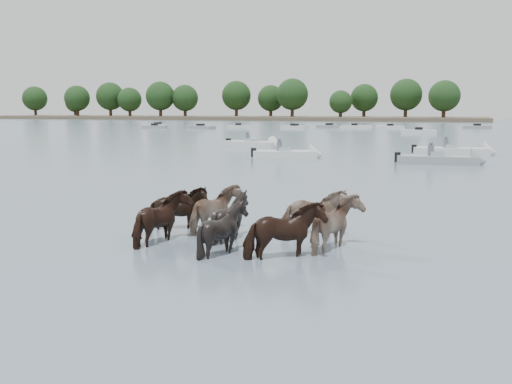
% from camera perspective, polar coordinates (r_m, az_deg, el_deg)
% --- Properties ---
extents(ground, '(400.00, 400.00, 0.00)m').
position_cam_1_polar(ground, '(13.70, 5.30, -5.36)').
color(ground, slate).
rests_on(ground, ground).
extents(shoreline, '(160.00, 30.00, 1.00)m').
position_cam_1_polar(shoreline, '(178.65, -4.27, 7.45)').
color(shoreline, '#4C4233').
rests_on(shoreline, ground).
extents(pony_herd, '(6.28, 4.21, 1.50)m').
position_cam_1_polar(pony_herd, '(13.87, -1.42, -3.07)').
color(pony_herd, black).
rests_on(pony_herd, ground).
extents(motorboat_a, '(4.91, 2.91, 1.92)m').
position_cam_1_polar(motorboat_a, '(38.05, 4.00, 3.80)').
color(motorboat_a, silver).
rests_on(motorboat_a, ground).
extents(motorboat_b, '(5.31, 1.96, 1.92)m').
position_cam_1_polar(motorboat_b, '(35.53, 18.98, 3.04)').
color(motorboat_b, gray).
rests_on(motorboat_b, ground).
extents(motorboat_c, '(5.85, 1.77, 1.92)m').
position_cam_1_polar(motorboat_c, '(43.36, 20.08, 3.86)').
color(motorboat_c, silver).
rests_on(motorboat_c, ground).
extents(motorboat_f, '(5.88, 3.14, 1.92)m').
position_cam_1_polar(motorboat_f, '(48.62, 0.31, 4.80)').
color(motorboat_f, silver).
rests_on(motorboat_f, ground).
extents(distant_flotilla, '(104.79, 27.70, 0.93)m').
position_cam_1_polar(distant_flotilla, '(90.67, 18.98, 6.02)').
color(distant_flotilla, silver).
rests_on(distant_flotilla, ground).
extents(treeline, '(145.25, 21.08, 12.07)m').
position_cam_1_polar(treeline, '(177.49, -4.20, 9.48)').
color(treeline, '#382619').
rests_on(treeline, ground).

